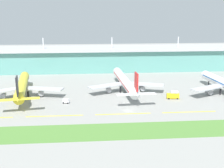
% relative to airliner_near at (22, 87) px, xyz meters
% --- Properties ---
extents(ground_plane, '(600.00, 600.00, 0.00)m').
position_rel_airliner_near_xyz_m(ground_plane, '(59.39, -29.62, -6.45)').
color(ground_plane, gray).
extents(terminal_building, '(288.00, 34.00, 28.54)m').
position_rel_airliner_near_xyz_m(terminal_building, '(59.39, 75.60, 3.52)').
color(terminal_building, '#5B9E93').
rests_on(terminal_building, ground).
extents(airliner_near, '(48.28, 66.25, 18.90)m').
position_rel_airliner_near_xyz_m(airliner_near, '(0.00, 0.00, 0.00)').
color(airliner_near, yellow).
rests_on(airliner_near, ground).
extents(airliner_middle, '(48.71, 71.34, 18.90)m').
position_rel_airliner_near_xyz_m(airliner_middle, '(62.48, 6.65, 0.01)').
color(airliner_middle, white).
rests_on(airliner_middle, ground).
extents(taxiway_stripe_mid_west, '(28.00, 0.70, 0.04)m').
position_rel_airliner_near_xyz_m(taxiway_stripe_mid_west, '(22.39, -33.87, -6.43)').
color(taxiway_stripe_mid_west, yellow).
rests_on(taxiway_stripe_mid_west, ground).
extents(taxiway_stripe_centre, '(28.00, 0.70, 0.04)m').
position_rel_airliner_near_xyz_m(taxiway_stripe_centre, '(56.39, -33.87, -6.43)').
color(taxiway_stripe_centre, yellow).
rests_on(taxiway_stripe_centre, ground).
extents(taxiway_stripe_mid_east, '(28.00, 0.70, 0.04)m').
position_rel_airliner_near_xyz_m(taxiway_stripe_mid_east, '(90.39, -33.87, -6.43)').
color(taxiway_stripe_mid_east, yellow).
rests_on(taxiway_stripe_mid_east, ground).
extents(grass_verge, '(300.00, 18.00, 0.10)m').
position_rel_airliner_near_xyz_m(grass_verge, '(59.39, -54.89, -6.40)').
color(grass_verge, '#518438').
rests_on(grass_verge, ground).
extents(baggage_cart, '(3.98, 2.92, 2.48)m').
position_rel_airliner_near_xyz_m(baggage_cart, '(26.68, -14.27, -5.19)').
color(baggage_cart, silver).
rests_on(baggage_cart, ground).
extents(fuel_truck, '(7.44, 3.38, 4.95)m').
position_rel_airliner_near_xyz_m(fuel_truck, '(88.70, -10.81, -4.19)').
color(fuel_truck, gold).
rests_on(fuel_truck, ground).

